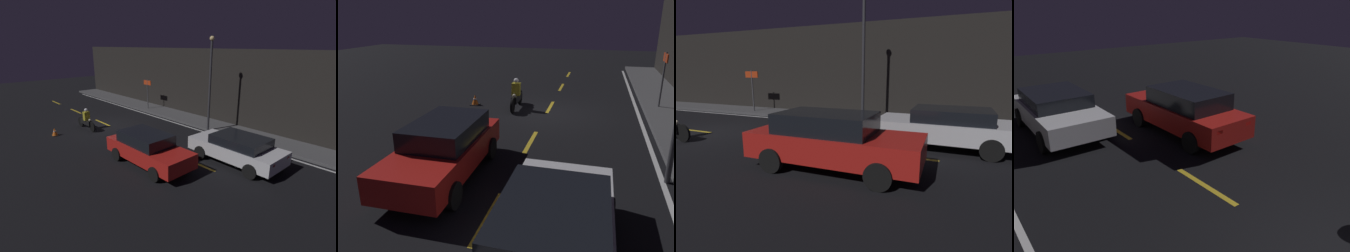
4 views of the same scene
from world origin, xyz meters
The scene contains 4 objects.
lane_dash_d centered at (3.50, 0.00, 0.00)m, with size 2.00×0.14×0.01m.
lane_dash_e centered at (8.00, 0.00, 0.00)m, with size 2.00×0.14×0.01m.
taxi_red centered at (6.44, -1.69, 0.79)m, with size 4.47×1.90×1.48m.
sedan_white centered at (9.05, 1.48, 0.73)m, with size 4.35×2.06×1.33m.
Camera 4 is at (-1.42, 4.46, 3.95)m, focal length 35.00 mm.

